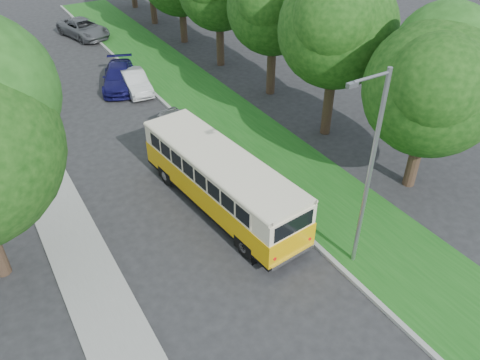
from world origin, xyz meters
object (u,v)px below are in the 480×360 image
lamppost_near (368,170)px  lamppost_far (0,57)px  vintage_bus (221,182)px  car_blue (119,77)px  car_silver (187,127)px  car_white (135,82)px  car_grey (83,28)px

lamppost_near → lamppost_far: bearing=115.7°
vintage_bus → car_blue: vintage_bus is taller
lamppost_far → car_blue: bearing=16.7°
lamppost_near → car_silver: 12.61m
car_silver → car_white: (-0.24, 7.34, -0.04)m
car_white → lamppost_far: bearing=-168.7°
lamppost_near → vintage_bus: size_ratio=0.85×
car_silver → car_white: car_silver is taller
vintage_bus → car_grey: bearing=81.1°
car_grey → car_blue: bearing=-109.2°
lamppost_near → lamppost_far: (-8.91, 18.50, -0.25)m
lamppost_near → car_silver: size_ratio=1.92×
lamppost_near → car_white: lamppost_near is taller
lamppost_far → car_silver: (7.70, -6.50, -3.40)m
car_blue → lamppost_far: bearing=-141.4°
lamppost_far → car_silver: size_ratio=1.80×
lamppost_near → car_grey: bearing=92.2°
lamppost_far → car_white: (7.46, 0.85, -3.44)m
car_blue → car_grey: bearing=107.6°
lamppost_far → car_grey: (7.70, 13.49, -3.37)m
lamppost_near → car_blue: bearing=95.8°
car_white → car_grey: (0.24, 12.65, 0.08)m
lamppost_far → car_silver: lamppost_far is taller
car_silver → car_blue: bearing=87.4°
vintage_bus → car_white: size_ratio=2.30×
car_silver → car_blue: car_blue is taller
car_silver → car_grey: 19.99m
car_white → car_blue: size_ratio=0.82×
lamppost_far → car_blue: 7.88m
car_white → car_blue: car_blue is taller
car_silver → car_grey: size_ratio=0.77×
lamppost_near → lamppost_far: lamppost_near is taller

